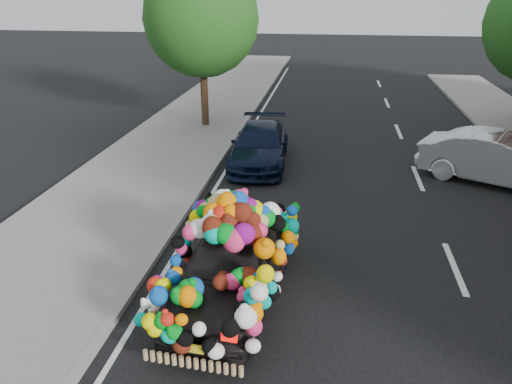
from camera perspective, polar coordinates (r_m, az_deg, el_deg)
ground at (r=10.40m, az=1.98°, el=-7.13°), size 100.00×100.00×0.00m
sidewalk at (r=11.60m, az=-19.68°, el=-4.88°), size 4.00×60.00×0.12m
kerb at (r=10.85m, az=-10.50°, el=-5.79°), size 0.15×60.00×0.13m
lane_markings at (r=10.67m, az=21.77°, el=-8.05°), size 6.00×50.00×0.01m
tree_near_sidewalk at (r=19.12m, az=-6.26°, el=19.09°), size 4.20×4.20×6.13m
plush_art_car at (r=8.57m, az=-2.83°, el=-6.35°), size 2.28×4.27×1.98m
navy_sedan at (r=15.40m, az=0.40°, el=5.37°), size 1.85×4.14×1.18m
silver_hatchback at (r=15.36m, az=26.03°, el=3.39°), size 4.45×3.22×1.39m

